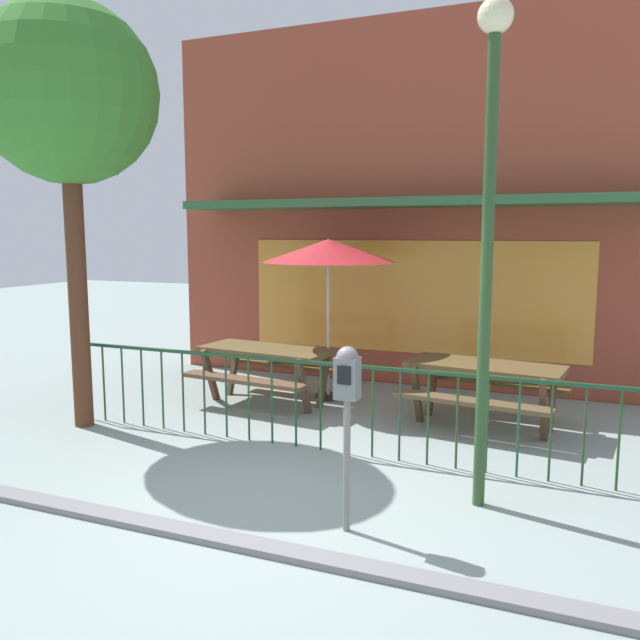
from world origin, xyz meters
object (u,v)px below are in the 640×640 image
Objects in this scene: picnic_table_left at (266,360)px; picnic_table_right at (484,377)px; street_tree at (68,96)px; parking_meter_near at (347,390)px; street_lamp at (489,188)px; patio_umbrella at (328,252)px.

picnic_table_left and picnic_table_right have the same top height.
parking_meter_near is at bearing -19.85° from street_tree.
picnic_table_left is at bearing -179.47° from picnic_table_right.
picnic_table_right is 3.08m from street_lamp.
parking_meter_near reaches higher than picnic_table_left.
picnic_table_right is at bearing 21.23° from street_tree.
picnic_table_right is at bearing -13.93° from patio_umbrella.
street_tree is (-2.28, -2.29, 1.79)m from patio_umbrella.
picnic_table_left is 3.90m from parking_meter_near.
street_tree is at bearing 173.79° from street_lamp.
picnic_table_right is at bearing 97.05° from street_lamp.
patio_umbrella is 0.45× the size of street_tree.
picnic_table_left is at bearing 144.79° from street_lamp.
patio_umbrella reaches higher than parking_meter_near.
picnic_table_left is 4.40m from street_lamp.
parking_meter_near is (-0.61, -3.15, 0.52)m from picnic_table_right.
picnic_table_right is 0.40× the size of street_tree.
street_lamp reaches higher than patio_umbrella.
street_tree reaches higher than picnic_table_left.
patio_umbrella is 3.81m from street_lamp.
street_lamp is (0.28, -2.26, 2.07)m from picnic_table_right.
street_lamp is (0.89, 0.88, 1.55)m from parking_meter_near.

